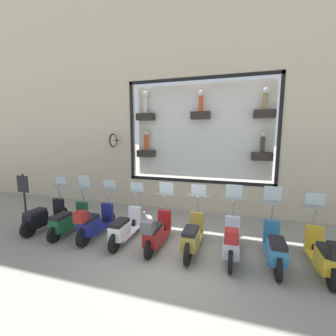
# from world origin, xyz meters

# --- Properties ---
(ground_plane) EXTENTS (120.00, 120.00, 0.00)m
(ground_plane) POSITION_xyz_m (0.00, 0.00, 0.00)
(ground_plane) COLOR gray
(building_facade) EXTENTS (1.20, 36.00, 10.79)m
(building_facade) POSITION_xyz_m (3.60, 0.00, 5.51)
(building_facade) COLOR beige
(building_facade) RESTS_ON ground_plane
(scooter_yellow_0) EXTENTS (1.79, 0.61, 1.58)m
(scooter_yellow_0) POSITION_xyz_m (0.19, -3.25, 0.46)
(scooter_yellow_0) COLOR black
(scooter_yellow_0) RESTS_ON ground_plane
(scooter_teal_1) EXTENTS (1.80, 0.61, 1.68)m
(scooter_teal_1) POSITION_xyz_m (0.26, -2.31, 0.44)
(scooter_teal_1) COLOR black
(scooter_teal_1) RESTS_ON ground_plane
(scooter_silver_2) EXTENTS (1.81, 0.60, 1.66)m
(scooter_silver_2) POSITION_xyz_m (0.20, -1.36, 0.48)
(scooter_silver_2) COLOR black
(scooter_silver_2) RESTS_ON ground_plane
(scooter_olive_3) EXTENTS (1.81, 0.60, 1.60)m
(scooter_olive_3) POSITION_xyz_m (0.26, -0.42, 0.45)
(scooter_olive_3) COLOR black
(scooter_olive_3) RESTS_ON ground_plane
(scooter_red_4) EXTENTS (1.79, 0.60, 1.60)m
(scooter_red_4) POSITION_xyz_m (0.19, 0.52, 0.46)
(scooter_red_4) COLOR black
(scooter_red_4) RESTS_ON ground_plane
(scooter_white_5) EXTENTS (1.80, 0.60, 1.54)m
(scooter_white_5) POSITION_xyz_m (0.26, 1.47, 0.43)
(scooter_white_5) COLOR black
(scooter_white_5) RESTS_ON ground_plane
(scooter_navy_6) EXTENTS (1.81, 0.61, 1.55)m
(scooter_navy_6) POSITION_xyz_m (0.20, 2.41, 0.48)
(scooter_navy_6) COLOR black
(scooter_navy_6) RESTS_ON ground_plane
(scooter_green_7) EXTENTS (1.79, 0.61, 1.66)m
(scooter_green_7) POSITION_xyz_m (0.25, 3.35, 0.42)
(scooter_green_7) COLOR black
(scooter_green_7) RESTS_ON ground_plane
(scooter_black_8) EXTENTS (1.80, 0.61, 1.56)m
(scooter_black_8) POSITION_xyz_m (0.26, 4.30, 0.43)
(scooter_black_8) COLOR black
(scooter_black_8) RESTS_ON ground_plane
(shop_sign_post) EXTENTS (0.36, 0.45, 1.69)m
(shop_sign_post) POSITION_xyz_m (0.50, 5.30, 0.91)
(shop_sign_post) COLOR #232326
(shop_sign_post) RESTS_ON ground_plane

